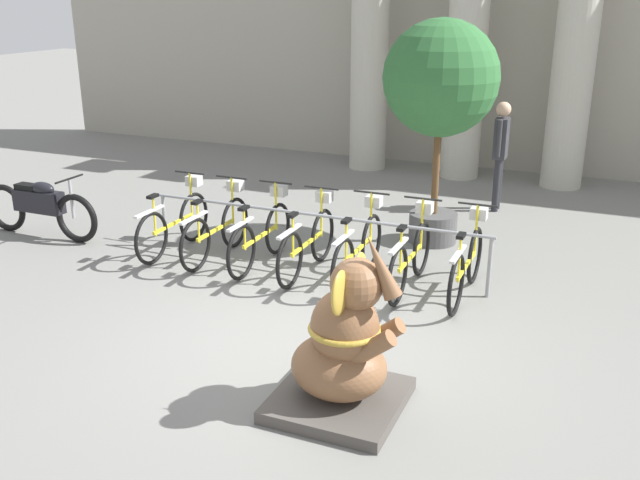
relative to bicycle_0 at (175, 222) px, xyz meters
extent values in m
plane|color=slate|center=(2.69, -1.84, -0.42)|extent=(60.00, 60.00, 0.00)
cube|color=#A39E8E|center=(2.69, 6.76, 2.58)|extent=(20.00, 0.20, 6.00)
cylinder|color=#BCB7A8|center=(0.79, 5.76, 2.08)|extent=(0.74, 0.74, 5.00)
cylinder|color=#BCB7A8|center=(2.69, 5.76, 2.08)|extent=(0.74, 0.74, 5.00)
cylinder|color=#BCB7A8|center=(4.60, 5.76, 2.08)|extent=(0.74, 0.74, 5.00)
cylinder|color=gray|center=(-0.25, 0.11, -0.04)|extent=(0.05, 0.05, 0.75)
cylinder|color=gray|center=(4.32, 0.11, -0.04)|extent=(0.05, 0.05, 0.75)
cylinder|color=gray|center=(2.03, 0.11, 0.33)|extent=(4.67, 0.04, 0.04)
torus|color=black|center=(0.00, 0.48, -0.06)|extent=(0.05, 0.71, 0.71)
torus|color=black|center=(0.00, -0.55, -0.06)|extent=(0.05, 0.71, 0.71)
cube|color=yellow|center=(0.00, -0.03, -0.01)|extent=(0.04, 0.92, 0.04)
cube|color=#BCBCBC|center=(0.00, -0.55, 0.31)|extent=(0.06, 0.60, 0.03)
cylinder|color=yellow|center=(0.00, -0.45, 0.20)|extent=(0.03, 0.03, 0.53)
cube|color=black|center=(0.00, -0.45, 0.49)|extent=(0.08, 0.18, 0.04)
cylinder|color=yellow|center=(0.00, 0.44, 0.27)|extent=(0.03, 0.03, 0.67)
cylinder|color=black|center=(0.00, 0.44, 0.61)|extent=(0.48, 0.03, 0.03)
cube|color=#BCBCBC|center=(0.00, 0.54, 0.47)|extent=(0.20, 0.16, 0.14)
torus|color=black|center=(0.68, 0.48, -0.06)|extent=(0.05, 0.71, 0.71)
torus|color=black|center=(0.68, -0.54, -0.06)|extent=(0.05, 0.71, 0.71)
cube|color=yellow|center=(0.68, -0.03, -0.01)|extent=(0.04, 0.92, 0.04)
cube|color=#BCBCBC|center=(0.68, -0.54, 0.31)|extent=(0.06, 0.60, 0.03)
cylinder|color=yellow|center=(0.68, -0.44, 0.20)|extent=(0.03, 0.03, 0.53)
cube|color=black|center=(0.68, -0.44, 0.49)|extent=(0.08, 0.18, 0.04)
cylinder|color=yellow|center=(0.68, 0.44, 0.27)|extent=(0.03, 0.03, 0.67)
cylinder|color=black|center=(0.68, 0.44, 0.61)|extent=(0.48, 0.03, 0.03)
cube|color=#BCBCBC|center=(0.68, 0.54, 0.47)|extent=(0.20, 0.16, 0.14)
torus|color=black|center=(1.36, 0.48, -0.06)|extent=(0.05, 0.71, 0.71)
torus|color=black|center=(1.36, -0.55, -0.06)|extent=(0.05, 0.71, 0.71)
cube|color=yellow|center=(1.36, -0.03, -0.01)|extent=(0.04, 0.92, 0.04)
cube|color=#BCBCBC|center=(1.36, -0.55, 0.31)|extent=(0.06, 0.60, 0.03)
cylinder|color=yellow|center=(1.36, -0.45, 0.20)|extent=(0.03, 0.03, 0.53)
cube|color=black|center=(1.36, -0.45, 0.49)|extent=(0.08, 0.18, 0.04)
cylinder|color=yellow|center=(1.36, 0.44, 0.27)|extent=(0.03, 0.03, 0.67)
cylinder|color=black|center=(1.36, 0.44, 0.61)|extent=(0.48, 0.03, 0.03)
cube|color=#BCBCBC|center=(1.36, 0.54, 0.47)|extent=(0.20, 0.16, 0.14)
torus|color=black|center=(2.03, 0.46, -0.06)|extent=(0.05, 0.71, 0.71)
torus|color=black|center=(2.03, -0.56, -0.06)|extent=(0.05, 0.71, 0.71)
cube|color=yellow|center=(2.03, -0.05, -0.01)|extent=(0.04, 0.92, 0.04)
cube|color=#BCBCBC|center=(2.03, -0.56, 0.31)|extent=(0.06, 0.60, 0.03)
cylinder|color=yellow|center=(2.03, -0.46, 0.20)|extent=(0.03, 0.03, 0.53)
cube|color=black|center=(2.03, -0.46, 0.49)|extent=(0.08, 0.18, 0.04)
cylinder|color=yellow|center=(2.03, 0.42, 0.27)|extent=(0.03, 0.03, 0.67)
cylinder|color=black|center=(2.03, 0.42, 0.61)|extent=(0.48, 0.03, 0.03)
cube|color=#BCBCBC|center=(2.03, 0.52, 0.47)|extent=(0.20, 0.16, 0.14)
torus|color=black|center=(2.71, 0.50, -0.06)|extent=(0.05, 0.71, 0.71)
torus|color=black|center=(2.71, -0.52, -0.06)|extent=(0.05, 0.71, 0.71)
cube|color=yellow|center=(2.71, -0.01, -0.01)|extent=(0.04, 0.92, 0.04)
cube|color=#BCBCBC|center=(2.71, -0.52, 0.31)|extent=(0.06, 0.60, 0.03)
cylinder|color=yellow|center=(2.71, -0.42, 0.20)|extent=(0.03, 0.03, 0.53)
cube|color=black|center=(2.71, -0.42, 0.49)|extent=(0.08, 0.18, 0.04)
cylinder|color=yellow|center=(2.71, 0.46, 0.27)|extent=(0.03, 0.03, 0.67)
cylinder|color=black|center=(2.71, 0.46, 0.61)|extent=(0.48, 0.03, 0.03)
cube|color=#BCBCBC|center=(2.71, 0.56, 0.47)|extent=(0.20, 0.16, 0.14)
torus|color=black|center=(3.39, 0.49, -0.06)|extent=(0.05, 0.71, 0.71)
torus|color=black|center=(3.39, -0.53, -0.06)|extent=(0.05, 0.71, 0.71)
cube|color=yellow|center=(3.39, -0.02, -0.01)|extent=(0.04, 0.92, 0.04)
cube|color=#BCBCBC|center=(3.39, -0.53, 0.31)|extent=(0.06, 0.60, 0.03)
cylinder|color=yellow|center=(3.39, -0.43, 0.20)|extent=(0.03, 0.03, 0.53)
cube|color=black|center=(3.39, -0.43, 0.49)|extent=(0.08, 0.18, 0.04)
cylinder|color=yellow|center=(3.39, 0.45, 0.27)|extent=(0.03, 0.03, 0.67)
cylinder|color=black|center=(3.39, 0.45, 0.61)|extent=(0.48, 0.03, 0.03)
cube|color=#BCBCBC|center=(3.39, 0.55, 0.47)|extent=(0.20, 0.16, 0.14)
torus|color=black|center=(4.07, 0.50, -0.06)|extent=(0.05, 0.71, 0.71)
torus|color=black|center=(4.07, -0.53, -0.06)|extent=(0.05, 0.71, 0.71)
cube|color=yellow|center=(4.07, -0.02, -0.01)|extent=(0.04, 0.92, 0.04)
cube|color=#BCBCBC|center=(4.07, -0.53, 0.31)|extent=(0.06, 0.60, 0.03)
cylinder|color=yellow|center=(4.07, -0.43, 0.20)|extent=(0.03, 0.03, 0.53)
cube|color=black|center=(4.07, -0.43, 0.49)|extent=(0.08, 0.18, 0.04)
cylinder|color=yellow|center=(4.07, 0.46, 0.27)|extent=(0.03, 0.03, 0.67)
cylinder|color=black|center=(4.07, 0.46, 0.61)|extent=(0.48, 0.03, 0.03)
cube|color=#BCBCBC|center=(4.07, 0.56, 0.47)|extent=(0.20, 0.16, 0.14)
cube|color=#4C4742|center=(3.56, -2.78, -0.36)|extent=(1.10, 1.10, 0.11)
ellipsoid|color=brown|center=(3.56, -2.78, -0.03)|extent=(0.85, 0.75, 0.55)
ellipsoid|color=brown|center=(3.61, -2.78, 0.34)|extent=(0.60, 0.55, 0.70)
sphere|color=brown|center=(3.71, -2.78, 0.77)|extent=(0.45, 0.45, 0.45)
ellipsoid|color=#B79333|center=(3.65, -2.55, 0.77)|extent=(0.08, 0.32, 0.38)
ellipsoid|color=#B79333|center=(3.65, -3.00, 0.77)|extent=(0.08, 0.32, 0.38)
cone|color=brown|center=(3.91, -2.78, 0.96)|extent=(0.38, 0.16, 0.56)
cylinder|color=brown|center=(3.88, -2.65, 0.27)|extent=(0.44, 0.15, 0.40)
cylinder|color=brown|center=(3.88, -2.90, 0.27)|extent=(0.44, 0.15, 0.40)
torus|color=#B79333|center=(3.61, -2.78, 0.34)|extent=(0.63, 0.63, 0.05)
torus|color=black|center=(-1.50, -0.26, -0.06)|extent=(0.73, 0.09, 0.73)
torus|color=black|center=(-2.84, -0.26, -0.06)|extent=(0.73, 0.09, 0.73)
cube|color=black|center=(-2.17, -0.26, 0.12)|extent=(0.80, 0.22, 0.32)
ellipsoid|color=black|center=(-2.07, -0.26, 0.32)|extent=(0.40, 0.20, 0.20)
cube|color=black|center=(-2.35, -0.26, 0.32)|extent=(0.36, 0.18, 0.08)
cylinder|color=#99999E|center=(-1.55, -0.26, 0.22)|extent=(0.04, 0.04, 0.56)
cylinder|color=black|center=(-1.55, -0.26, 0.52)|extent=(0.03, 0.55, 0.03)
cylinder|color=#28282D|center=(3.76, 3.84, 0.02)|extent=(0.11, 0.11, 0.87)
cylinder|color=#28282D|center=(3.76, 3.67, 0.02)|extent=(0.11, 0.11, 0.87)
cube|color=#333338|center=(3.76, 3.75, 0.78)|extent=(0.20, 0.32, 0.66)
sphere|color=tan|center=(3.76, 3.75, 1.25)|extent=(0.24, 0.24, 0.24)
cylinder|color=#333338|center=(3.76, 3.95, 0.82)|extent=(0.07, 0.07, 0.59)
cylinder|color=#333338|center=(3.76, 3.55, 0.82)|extent=(0.07, 0.07, 0.59)
cylinder|color=#4C4C4C|center=(3.20, 1.79, -0.20)|extent=(0.69, 0.69, 0.43)
cylinder|color=brown|center=(3.20, 1.79, 0.65)|extent=(0.10, 0.10, 1.27)
sphere|color=#2D6633|center=(3.20, 1.79, 1.92)|extent=(1.58, 1.58, 1.58)
camera|label=1|loc=(5.55, -7.84, 3.04)|focal=40.00mm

